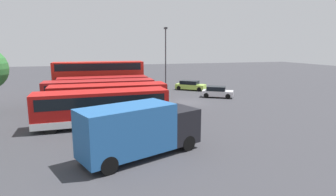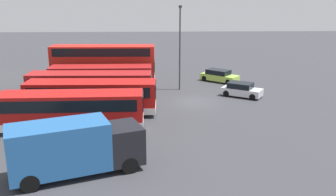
{
  "view_description": "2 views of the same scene",
  "coord_description": "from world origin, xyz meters",
  "px_view_note": "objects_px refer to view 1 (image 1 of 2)",
  "views": [
    {
      "loc": [
        -30.71,
        11.39,
        6.59
      ],
      "look_at": [
        -2.6,
        2.97,
        1.11
      ],
      "focal_mm": 29.86,
      "sensor_mm": 36.0,
      "label": 1
    },
    {
      "loc": [
        -34.94,
        3.84,
        10.14
      ],
      "look_at": [
        -2.63,
        2.6,
        1.15
      ],
      "focal_mm": 40.21,
      "sensor_mm": 36.0,
      "label": 2
    }
  ],
  "objects_px": {
    "box_truck_blue": "(139,129)",
    "car_hatchback_silver": "(217,92)",
    "bus_single_deck_fourth": "(104,88)",
    "bus_double_decker_fifth": "(99,78)",
    "car_small_green": "(190,85)",
    "bus_single_deck_second": "(109,98)",
    "bus_single_deck_near_end": "(102,107)",
    "lamp_post_tall": "(166,57)",
    "bus_single_deck_third": "(100,93)"
  },
  "relations": [
    {
      "from": "bus_single_deck_second",
      "to": "car_hatchback_silver",
      "type": "xyz_separation_m",
      "value": [
        5.41,
        -14.28,
        -0.92
      ]
    },
    {
      "from": "bus_single_deck_third",
      "to": "bus_double_decker_fifth",
      "type": "relative_size",
      "value": 1.0
    },
    {
      "from": "bus_single_deck_fourth",
      "to": "lamp_post_tall",
      "type": "bearing_deg",
      "value": -79.49
    },
    {
      "from": "box_truck_blue",
      "to": "lamp_post_tall",
      "type": "height_order",
      "value": "lamp_post_tall"
    },
    {
      "from": "bus_single_deck_third",
      "to": "car_small_green",
      "type": "bearing_deg",
      "value": -58.14
    },
    {
      "from": "bus_single_deck_fourth",
      "to": "car_small_green",
      "type": "relative_size",
      "value": 2.31
    },
    {
      "from": "bus_single_deck_third",
      "to": "bus_double_decker_fifth",
      "type": "height_order",
      "value": "bus_double_decker_fifth"
    },
    {
      "from": "bus_single_deck_third",
      "to": "car_hatchback_silver",
      "type": "distance_m",
      "value": 15.08
    },
    {
      "from": "bus_double_decker_fifth",
      "to": "car_small_green",
      "type": "height_order",
      "value": "bus_double_decker_fifth"
    },
    {
      "from": "bus_single_deck_second",
      "to": "car_hatchback_silver",
      "type": "distance_m",
      "value": 15.3
    },
    {
      "from": "bus_single_deck_near_end",
      "to": "car_small_green",
      "type": "bearing_deg",
      "value": -41.23
    },
    {
      "from": "bus_single_deck_near_end",
      "to": "bus_single_deck_second",
      "type": "xyz_separation_m",
      "value": [
        3.84,
        -0.89,
        0.0
      ]
    },
    {
      "from": "bus_double_decker_fifth",
      "to": "car_hatchback_silver",
      "type": "distance_m",
      "value": 15.68
    },
    {
      "from": "bus_single_deck_third",
      "to": "bus_single_deck_near_end",
      "type": "bearing_deg",
      "value": 178.26
    },
    {
      "from": "bus_single_deck_third",
      "to": "car_small_green",
      "type": "distance_m",
      "value": 16.3
    },
    {
      "from": "bus_single_deck_near_end",
      "to": "lamp_post_tall",
      "type": "bearing_deg",
      "value": -36.36
    },
    {
      "from": "bus_single_deck_second",
      "to": "car_small_green",
      "type": "distance_m",
      "value": 17.96
    },
    {
      "from": "bus_single_deck_third",
      "to": "bus_double_decker_fifth",
      "type": "xyz_separation_m",
      "value": [
        7.24,
        -0.35,
        0.83
      ]
    },
    {
      "from": "bus_single_deck_fourth",
      "to": "bus_double_decker_fifth",
      "type": "height_order",
      "value": "bus_double_decker_fifth"
    },
    {
      "from": "box_truck_blue",
      "to": "car_small_green",
      "type": "distance_m",
      "value": 26.53
    },
    {
      "from": "bus_single_deck_fourth",
      "to": "car_hatchback_silver",
      "type": "relative_size",
      "value": 2.44
    },
    {
      "from": "bus_single_deck_near_end",
      "to": "lamp_post_tall",
      "type": "height_order",
      "value": "lamp_post_tall"
    },
    {
      "from": "bus_single_deck_near_end",
      "to": "car_small_green",
      "type": "distance_m",
      "value": 21.33
    },
    {
      "from": "bus_single_deck_fourth",
      "to": "car_small_green",
      "type": "height_order",
      "value": "bus_single_deck_fourth"
    },
    {
      "from": "bus_single_deck_third",
      "to": "box_truck_blue",
      "type": "xyz_separation_m",
      "value": [
        -14.86,
        -1.46,
        0.08
      ]
    },
    {
      "from": "bus_single_deck_fourth",
      "to": "bus_single_deck_third",
      "type": "bearing_deg",
      "value": 169.94
    },
    {
      "from": "lamp_post_tall",
      "to": "box_truck_blue",
      "type": "bearing_deg",
      "value": 159.5
    },
    {
      "from": "bus_single_deck_third",
      "to": "bus_double_decker_fifth",
      "type": "distance_m",
      "value": 7.3
    },
    {
      "from": "lamp_post_tall",
      "to": "car_small_green",
      "type": "bearing_deg",
      "value": -53.24
    },
    {
      "from": "bus_single_deck_third",
      "to": "box_truck_blue",
      "type": "bearing_deg",
      "value": -174.41
    },
    {
      "from": "box_truck_blue",
      "to": "car_hatchback_silver",
      "type": "distance_m",
      "value": 21.47
    },
    {
      "from": "box_truck_blue",
      "to": "bus_single_deck_near_end",
      "type": "bearing_deg",
      "value": 12.77
    },
    {
      "from": "box_truck_blue",
      "to": "car_hatchback_silver",
      "type": "xyz_separation_m",
      "value": [
        16.67,
        -13.49,
        -1.01
      ]
    },
    {
      "from": "bus_single_deck_third",
      "to": "bus_single_deck_second",
      "type": "bearing_deg",
      "value": -169.56
    },
    {
      "from": "car_hatchback_silver",
      "to": "bus_single_deck_fourth",
      "type": "bearing_deg",
      "value": 83.94
    },
    {
      "from": "bus_single_deck_second",
      "to": "box_truck_blue",
      "type": "bearing_deg",
      "value": -175.98
    },
    {
      "from": "car_hatchback_silver",
      "to": "bus_double_decker_fifth",
      "type": "bearing_deg",
      "value": 69.58
    },
    {
      "from": "bus_single_deck_near_end",
      "to": "bus_single_deck_second",
      "type": "height_order",
      "value": "same"
    },
    {
      "from": "bus_single_deck_second",
      "to": "bus_single_deck_third",
      "type": "relative_size",
      "value": 0.95
    },
    {
      "from": "lamp_post_tall",
      "to": "bus_single_deck_third",
      "type": "bearing_deg",
      "value": 118.83
    },
    {
      "from": "bus_single_deck_second",
      "to": "car_hatchback_silver",
      "type": "height_order",
      "value": "bus_single_deck_second"
    },
    {
      "from": "bus_single_deck_near_end",
      "to": "bus_single_deck_fourth",
      "type": "relative_size",
      "value": 1.04
    },
    {
      "from": "bus_single_deck_near_end",
      "to": "bus_single_deck_third",
      "type": "relative_size",
      "value": 0.93
    },
    {
      "from": "bus_single_deck_third",
      "to": "bus_double_decker_fifth",
      "type": "bearing_deg",
      "value": -2.76
    },
    {
      "from": "box_truck_blue",
      "to": "lamp_post_tall",
      "type": "distance_m",
      "value": 21.34
    },
    {
      "from": "car_hatchback_silver",
      "to": "lamp_post_tall",
      "type": "xyz_separation_m",
      "value": [
        3.05,
        6.12,
        4.48
      ]
    },
    {
      "from": "bus_double_decker_fifth",
      "to": "box_truck_blue",
      "type": "bearing_deg",
      "value": -177.14
    },
    {
      "from": "bus_single_deck_second",
      "to": "bus_double_decker_fifth",
      "type": "bearing_deg",
      "value": 1.66
    },
    {
      "from": "bus_double_decker_fifth",
      "to": "box_truck_blue",
      "type": "relative_size",
      "value": 1.47
    },
    {
      "from": "bus_double_decker_fifth",
      "to": "box_truck_blue",
      "type": "height_order",
      "value": "bus_double_decker_fifth"
    }
  ]
}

